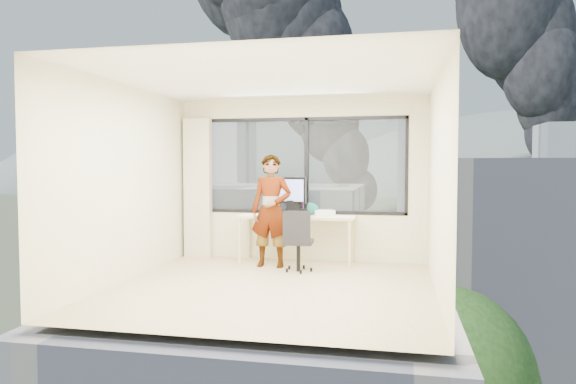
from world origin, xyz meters
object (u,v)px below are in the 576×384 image
(person, at_px, (271,211))
(laptop, at_px, (298,209))
(monitor, at_px, (288,196))
(game_console, at_px, (323,212))
(handbag, at_px, (310,209))
(chair, at_px, (298,240))
(desk, at_px, (297,239))

(person, relative_size, laptop, 4.84)
(monitor, relative_size, game_console, 1.88)
(monitor, distance_m, handbag, 0.41)
(game_console, bearing_deg, handbag, 178.07)
(chair, xyz_separation_m, monitor, (-0.30, 0.71, 0.60))
(laptop, bearing_deg, handbag, 34.26)
(game_console, distance_m, laptop, 0.46)
(desk, bearing_deg, handbag, 38.68)
(game_console, bearing_deg, person, -162.72)
(game_console, relative_size, handbag, 1.30)
(desk, height_order, laptop, laptop)
(desk, distance_m, chair, 0.64)
(desk, height_order, monitor, monitor)
(person, relative_size, monitor, 2.81)
(chair, height_order, handbag, handbag)
(handbag, bearing_deg, desk, -124.66)
(person, bearing_deg, laptop, 41.90)
(desk, height_order, person, person)
(monitor, distance_m, laptop, 0.31)
(person, height_order, game_console, person)
(chair, height_order, person, person)
(chair, height_order, laptop, laptop)
(desk, xyz_separation_m, handbag, (0.19, 0.15, 0.47))
(chair, relative_size, game_console, 2.84)
(handbag, bearing_deg, person, -118.94)
(laptop, height_order, handbag, laptop)
(person, relative_size, handbag, 6.88)
(person, xyz_separation_m, handbag, (0.52, 0.50, -0.00))
(chair, relative_size, handbag, 3.69)
(laptop, bearing_deg, monitor, 123.85)
(desk, distance_m, person, 0.67)
(person, bearing_deg, handbag, 46.07)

